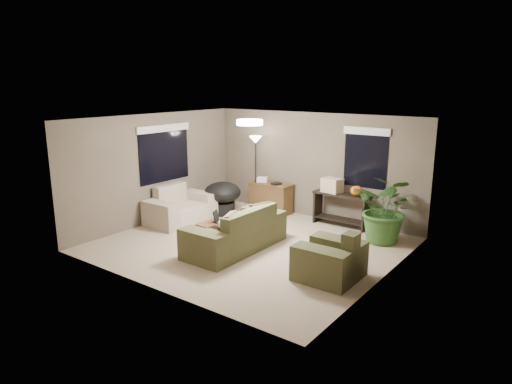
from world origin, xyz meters
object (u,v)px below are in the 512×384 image
Objects in this scene: desk at (271,198)px; houseplant at (387,216)px; console_table at (341,207)px; cat_scratching_post at (355,260)px; loveseat at (180,209)px; coffee_table at (223,228)px; main_sofa at (237,235)px; armchair at (330,261)px; floor_lamp at (256,149)px; papasan_chair at (223,196)px.

houseplant is (3.14, -0.43, 0.18)m from desk.
console_table is 2.64m from cat_scratching_post.
loveseat reaches higher than console_table.
loveseat is at bearing 161.08° from coffee_table.
cat_scratching_post is at bearing -3.69° from loveseat.
desk reaches higher than coffee_table.
houseplant is at bearing 43.95° from main_sofa.
floor_lamp is (-3.37, 2.46, 1.30)m from armchair.
console_table is 2.91m from papasan_chair.
desk is at bearing 110.89° from main_sofa.
houseplant reaches higher than cat_scratching_post.
coffee_table is (1.86, -0.64, 0.06)m from loveseat.
main_sofa is at bearing 2.00° from coffee_table.
console_table is (1.90, 0.05, 0.06)m from desk.
houseplant is at bearing 87.58° from armchair.
main_sofa reaches higher than console_table.
houseplant is at bearing -7.79° from desk.
desk is 3.17m from houseplant.
main_sofa is at bearing -110.04° from console_table.
armchair reaches higher than cat_scratching_post.
desk is 1.06× the size of papasan_chair.
armchair is (4.30, -0.75, 0.00)m from loveseat.
houseplant reaches higher than armchair.
cat_scratching_post is at bearing 8.26° from main_sofa.
cat_scratching_post is at bearing -18.42° from papasan_chair.
armchair is 0.52m from cat_scratching_post.
floor_lamp reaches higher than armchair.
cat_scratching_post is (0.22, 0.46, -0.08)m from armchair.
loveseat is 1.60× the size of armchair.
houseplant is (0.09, 2.22, 0.26)m from armchair.
main_sofa is 2.70m from desk.
main_sofa is at bearing -171.74° from cat_scratching_post.
desk is at bearing 138.95° from armchair.
floor_lamp is at bearing -149.76° from desk.
main_sofa is 2.52m from papasan_chair.
papasan_chair is at bearing -174.57° from houseplant.
coffee_table is at bearing -49.36° from papasan_chair.
armchair is 0.77× the size of console_table.
houseplant reaches higher than papasan_chair.
console_table is at bearing 31.70° from loveseat.
cat_scratching_post is at bearing 7.42° from coffee_table.
papasan_chair is 4.38m from cat_scratching_post.
papasan_chair is at bearing -131.63° from floor_lamp.
coffee_table is 2.61m from desk.
houseplant reaches higher than coffee_table.
cat_scratching_post is (3.27, -2.19, -0.16)m from desk.
console_table is at bearing 69.96° from main_sofa.
houseplant reaches higher than console_table.
papasan_chair is (-3.92, 1.84, 0.17)m from armchair.
loveseat is at bearing 170.09° from armchair.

